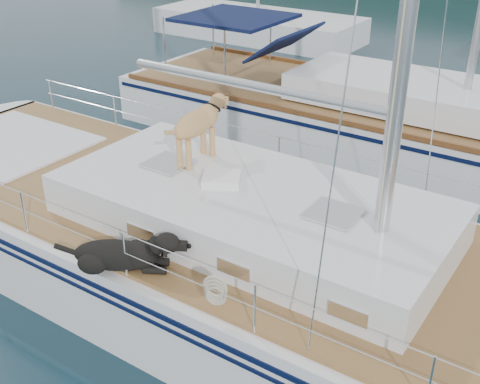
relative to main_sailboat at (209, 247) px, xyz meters
The scene contains 4 objects.
ground 0.68m from the main_sailboat, behind, with size 120.00×120.00×0.00m, color black.
main_sailboat is the anchor object (origin of this frame).
neighbor_sailboat 6.26m from the main_sailboat, 94.55° to the left, with size 11.00×3.50×13.30m.
bg_boat_west 16.17m from the main_sailboat, 120.01° to the left, with size 8.00×3.00×11.65m.
Camera 1 is at (4.59, -5.86, 5.37)m, focal length 45.00 mm.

